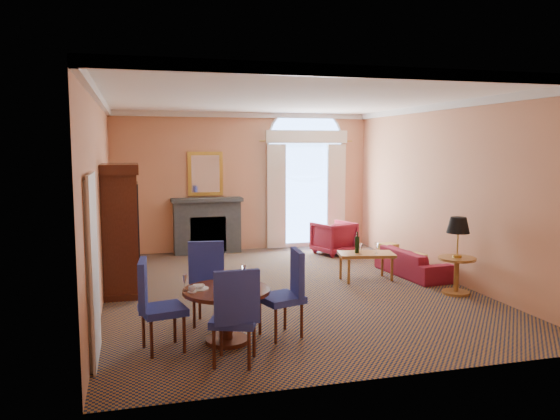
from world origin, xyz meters
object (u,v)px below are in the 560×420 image
object	(u,v)px
dining_table	(227,303)
side_table	(457,246)
armoire	(121,231)
armchair	(334,238)
coffee_table	(366,255)
sofa	(413,262)

from	to	relation	value
dining_table	side_table	xyz separation A→B (m)	(4.03, 1.25, 0.30)
armoire	armchair	distance (m)	5.10
armchair	coffee_table	xyz separation A→B (m)	(-0.30, -2.44, 0.10)
armchair	side_table	bearing A→B (deg)	82.31
coffee_table	armchair	bearing A→B (deg)	94.90
armoire	sofa	distance (m)	5.33
armoire	dining_table	size ratio (longest dim) A/B	1.98
dining_table	armchair	world-z (taller)	dining_table
armoire	coffee_table	bearing A→B (deg)	-3.26
sofa	coffee_table	distance (m)	1.04
coffee_table	side_table	xyz separation A→B (m)	(1.06, -1.25, 0.33)
dining_table	armoire	bearing A→B (deg)	115.20
dining_table	coffee_table	size ratio (longest dim) A/B	1.00
dining_table	side_table	size ratio (longest dim) A/B	0.86
sofa	armchair	distance (m)	2.44
armoire	side_table	xyz separation A→B (m)	(5.32, -1.49, -0.23)
dining_table	side_table	world-z (taller)	side_table
sofa	coffee_table	world-z (taller)	coffee_table
sofa	armchair	size ratio (longest dim) A/B	2.09
dining_table	coffee_table	xyz separation A→B (m)	(2.97, 2.50, -0.04)
armchair	armoire	bearing A→B (deg)	6.37
sofa	armchair	bearing A→B (deg)	11.50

